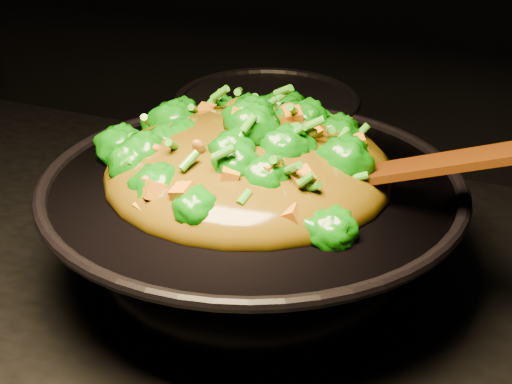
% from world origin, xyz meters
% --- Properties ---
extents(wok, '(0.51, 0.51, 0.12)m').
position_xyz_m(wok, '(0.05, 0.10, 0.96)').
color(wok, black).
rests_on(wok, stovetop).
extents(stir_fry, '(0.33, 0.33, 0.11)m').
position_xyz_m(stir_fry, '(0.04, 0.11, 1.07)').
color(stir_fry, '#0D6106').
rests_on(stir_fry, wok).
extents(spatula, '(0.28, 0.08, 0.12)m').
position_xyz_m(spatula, '(0.23, 0.11, 1.07)').
color(spatula, '#341707').
rests_on(spatula, wok).
extents(back_pot, '(0.29, 0.29, 0.13)m').
position_xyz_m(back_pot, '(-0.02, 0.32, 0.97)').
color(back_pot, black).
rests_on(back_pot, stovetop).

